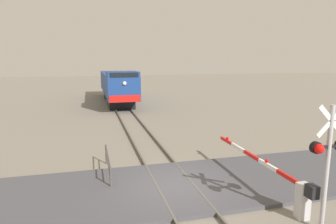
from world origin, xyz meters
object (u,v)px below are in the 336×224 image
at_px(crossing_gate, 285,183).
at_px(crossing_signal, 329,155).
at_px(locomotive, 117,85).
at_px(guard_railing, 108,161).

bearing_deg(crossing_gate, crossing_signal, -85.43).
distance_m(crossing_signal, crossing_gate, 2.24).
xyz_separation_m(locomotive, guard_railing, (-2.45, -22.27, -1.38)).
bearing_deg(crossing_signal, guard_railing, 134.78).
distance_m(locomotive, crossing_gate, 26.74).
bearing_deg(guard_railing, locomotive, 83.72).
relative_size(locomotive, crossing_signal, 4.24).
relative_size(crossing_gate, guard_railing, 2.13).
bearing_deg(locomotive, crossing_signal, -83.13).
bearing_deg(guard_railing, crossing_gate, -36.61).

